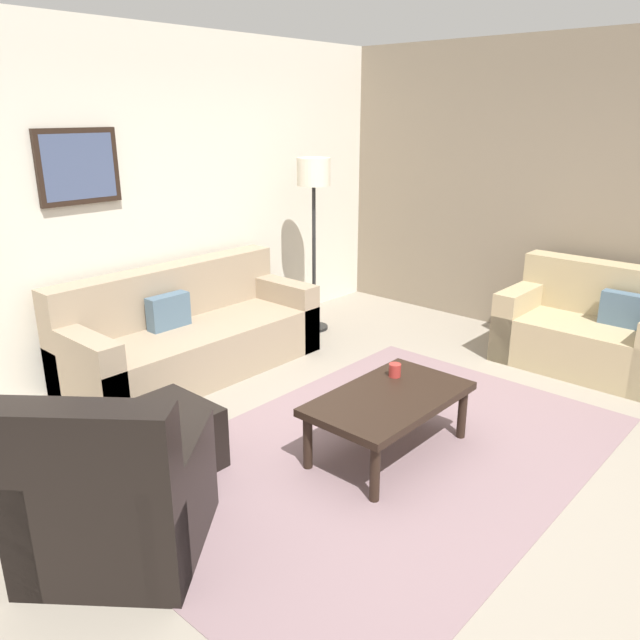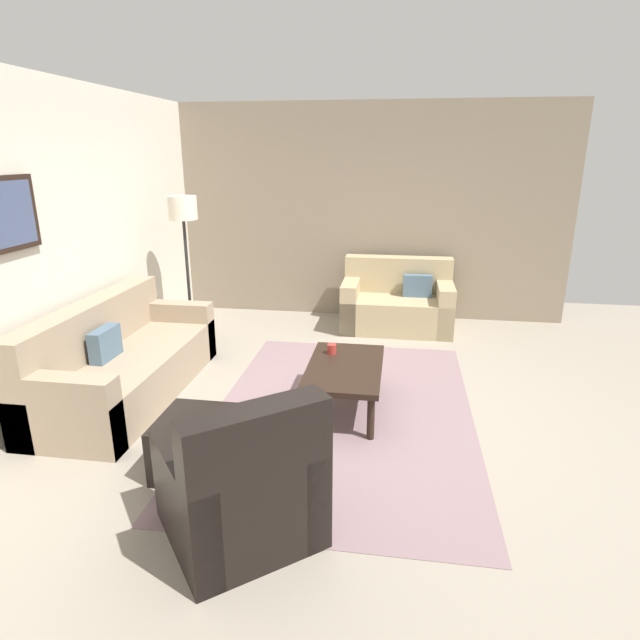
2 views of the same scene
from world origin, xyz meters
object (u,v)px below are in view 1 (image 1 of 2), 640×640
at_px(cup, 395,370).
at_px(ottoman, 165,440).
at_px(armchair_leather, 114,506).
at_px(couch_loveseat, 590,332).
at_px(framed_artwork, 78,167).
at_px(coffee_table, 389,402).
at_px(couch_main, 187,336).
at_px(lamp_standing, 314,190).

bearing_deg(cup, ottoman, 150.29).
distance_m(armchair_leather, ottoman, 0.83).
distance_m(couch_loveseat, ottoman, 3.72).
relative_size(armchair_leather, framed_artwork, 1.73).
height_order(couch_loveseat, ottoman, couch_loveseat).
bearing_deg(coffee_table, cup, 29.45).
bearing_deg(couch_main, ottoman, -131.72).
relative_size(armchair_leather, ottoman, 2.01).
bearing_deg(cup, couch_loveseat, -15.07).
distance_m(ottoman, cup, 1.57).
xyz_separation_m(couch_loveseat, lamp_standing, (-0.91, 2.43, 1.11)).
distance_m(armchair_leather, coffee_table, 1.77).
bearing_deg(couch_loveseat, ottoman, 158.89).
distance_m(couch_main, armchair_leather, 2.42).
height_order(couch_loveseat, framed_artwork, framed_artwork).
height_order(lamp_standing, framed_artwork, framed_artwork).
bearing_deg(armchair_leather, lamp_standing, 26.58).
xyz_separation_m(ottoman, framed_artwork, (0.48, 1.60, 1.53)).
bearing_deg(couch_loveseat, lamp_standing, 110.61).
xyz_separation_m(armchair_leather, lamp_standing, (3.21, 1.60, 1.10)).
distance_m(couch_main, framed_artwork, 1.60).
distance_m(couch_loveseat, cup, 2.21).
xyz_separation_m(couch_main, framed_artwork, (-0.58, 0.41, 1.43)).
relative_size(couch_main, lamp_standing, 1.28).
bearing_deg(framed_artwork, armchair_leather, -117.98).
xyz_separation_m(couch_main, lamp_standing, (1.50, -0.11, 1.11)).
bearing_deg(cup, armchair_leather, 172.87).
height_order(coffee_table, cup, cup).
bearing_deg(framed_artwork, couch_main, -34.86).
distance_m(couch_main, ottoman, 1.60).
xyz_separation_m(coffee_table, lamp_standing, (1.48, 2.00, 1.05)).
bearing_deg(couch_loveseat, coffee_table, 169.94).
xyz_separation_m(couch_main, ottoman, (-1.06, -1.19, -0.10)).
distance_m(couch_main, lamp_standing, 1.87).
bearing_deg(couch_main, framed_artwork, 145.14).
height_order(couch_main, ottoman, couch_main).
xyz_separation_m(couch_loveseat, coffee_table, (-2.39, 0.42, 0.06)).
relative_size(couch_main, framed_artwork, 3.38).
height_order(couch_loveseat, coffee_table, couch_loveseat).
relative_size(couch_loveseat, armchair_leather, 1.22).
xyz_separation_m(couch_main, coffee_table, (0.02, -2.11, 0.06)).
xyz_separation_m(couch_loveseat, framed_artwork, (-2.99, 2.94, 1.42)).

